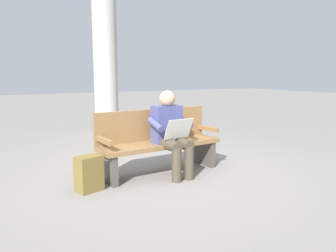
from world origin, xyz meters
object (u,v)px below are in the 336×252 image
Objects in this scene: support_pillar at (105,64)px; bench_near at (158,141)px; person_seated at (171,131)px; backpack at (89,174)px.

bench_near is at bearing 83.06° from support_pillar.
person_seated is 1.25m from backpack.
person_seated is at bearing 105.87° from bench_near.
bench_near is at bearing -74.13° from person_seated.
support_pillar is (-1.53, -3.88, 1.42)m from backpack.
bench_near is 3.79m from support_pillar.
bench_near is 0.30m from person_seated.
bench_near is 0.56× the size of support_pillar.
support_pillar is at bearing -111.55° from backpack.
person_seated is 0.36× the size of support_pillar.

